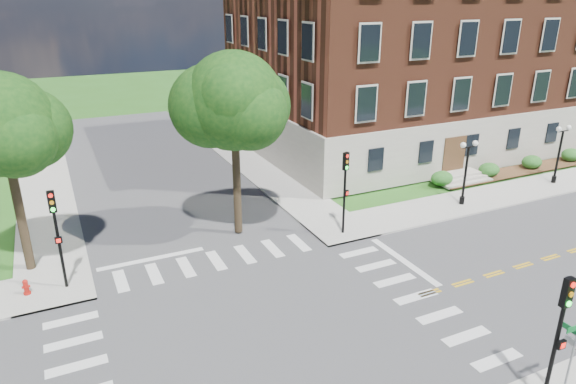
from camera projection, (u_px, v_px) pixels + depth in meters
name	position (u px, v px, depth m)	size (l,w,h in m)	color
ground	(272.00, 339.00, 20.57)	(160.00, 160.00, 0.00)	#285A19
road_ew	(272.00, 339.00, 20.56)	(90.00, 12.00, 0.01)	#3D3D3F
road_ns	(272.00, 339.00, 20.56)	(12.00, 90.00, 0.01)	#3D3D3F
sidewalk_ne	(374.00, 173.00, 39.65)	(34.00, 34.00, 0.12)	#9E9B93
crosswalk_east	(416.00, 297.00, 23.44)	(2.20, 10.20, 0.02)	silver
stop_bar_east	(404.00, 261.00, 26.60)	(0.40, 5.50, 0.00)	silver
main_building	(418.00, 50.00, 45.70)	(30.60, 22.40, 16.50)	#A0998D
shrub_row	(530.00, 170.00, 40.44)	(18.00, 2.00, 1.30)	#1F511B
tree_c	(2.00, 125.00, 23.10)	(4.76, 4.76, 9.72)	black
tree_d	(234.00, 102.00, 27.01)	(5.28, 5.28, 10.21)	black
traffic_signal_se	(560.00, 327.00, 16.08)	(0.33, 0.36, 4.80)	black
traffic_signal_ne	(345.00, 183.00, 28.43)	(0.38, 0.45, 4.80)	black
traffic_signal_nw	(56.00, 227.00, 22.96)	(0.33, 0.36, 4.80)	black
twin_lamp_west	(466.00, 169.00, 32.73)	(1.36, 0.36, 4.23)	black
twin_lamp_east	(559.00, 151.00, 36.55)	(1.36, 0.36, 4.23)	black
street_sign_pole	(574.00, 348.00, 16.48)	(1.10, 1.10, 3.10)	gray
fire_hydrant	(26.00, 287.00, 23.34)	(0.35, 0.35, 0.75)	#A8140C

